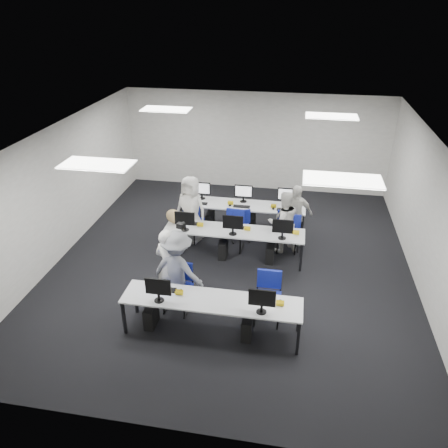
% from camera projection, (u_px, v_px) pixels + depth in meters
% --- Properties ---
extents(room, '(9.00, 9.02, 3.00)m').
position_uv_depth(room, '(233.00, 203.00, 9.42)').
color(room, black).
rests_on(room, ground).
extents(ceiling_panels, '(5.20, 4.60, 0.02)m').
position_uv_depth(ceiling_panels, '(234.00, 136.00, 8.72)').
color(ceiling_panels, white).
rests_on(ceiling_panels, room).
extents(desk_front, '(3.20, 0.70, 0.73)m').
position_uv_depth(desk_front, '(211.00, 302.00, 7.71)').
color(desk_front, silver).
rests_on(desk_front, ground).
extents(desk_mid, '(3.20, 0.70, 0.73)m').
position_uv_depth(desk_mid, '(234.00, 232.00, 9.97)').
color(desk_mid, silver).
rests_on(desk_mid, ground).
extents(desk_back, '(3.20, 0.70, 0.73)m').
position_uv_depth(desk_back, '(242.00, 206.00, 11.19)').
color(desk_back, silver).
rests_on(desk_back, ground).
extents(equipment_front, '(2.51, 0.41, 1.19)m').
position_uv_depth(equipment_front, '(201.00, 316.00, 7.87)').
color(equipment_front, '#0D21B4').
rests_on(equipment_front, desk_front).
extents(equipment_mid, '(2.91, 0.41, 1.19)m').
position_uv_depth(equipment_mid, '(226.00, 244.00, 10.14)').
color(equipment_mid, white).
rests_on(equipment_mid, desk_mid).
extents(equipment_back, '(2.91, 0.41, 1.19)m').
position_uv_depth(equipment_back, '(249.00, 218.00, 11.33)').
color(equipment_back, white).
rests_on(equipment_back, desk_back).
extents(chair_0, '(0.54, 0.58, 0.97)m').
position_uv_depth(chair_0, '(179.00, 296.00, 8.48)').
color(chair_0, navy).
rests_on(chair_0, ground).
extents(chair_1, '(0.48, 0.52, 0.98)m').
position_uv_depth(chair_1, '(267.00, 306.00, 8.20)').
color(chair_1, navy).
rests_on(chair_1, ground).
extents(chair_2, '(0.52, 0.56, 0.97)m').
position_uv_depth(chair_2, '(189.00, 228.00, 10.93)').
color(chair_2, navy).
rests_on(chair_2, ground).
extents(chair_3, '(0.50, 0.54, 0.96)m').
position_uv_depth(chair_3, '(234.00, 237.00, 10.55)').
color(chair_3, navy).
rests_on(chair_3, ground).
extents(chair_4, '(0.51, 0.55, 0.95)m').
position_uv_depth(chair_4, '(286.00, 238.00, 10.49)').
color(chair_4, navy).
rests_on(chair_4, ground).
extents(chair_5, '(0.50, 0.53, 0.83)m').
position_uv_depth(chair_5, '(194.00, 226.00, 11.12)').
color(chair_5, navy).
rests_on(chair_5, ground).
extents(chair_6, '(0.59, 0.61, 0.91)m').
position_uv_depth(chair_6, '(240.00, 229.00, 10.93)').
color(chair_6, navy).
rests_on(chair_6, ground).
extents(chair_7, '(0.49, 0.54, 0.98)m').
position_uv_depth(chair_7, '(290.00, 236.00, 10.58)').
color(chair_7, navy).
rests_on(chair_7, ground).
extents(handbag, '(0.47, 0.39, 0.33)m').
position_uv_depth(handbag, '(174.00, 216.00, 10.21)').
color(handbag, tan).
rests_on(handbag, desk_mid).
extents(student_0, '(0.71, 0.60, 1.65)m').
position_uv_depth(student_0, '(169.00, 267.00, 8.43)').
color(student_0, beige).
rests_on(student_0, ground).
extents(student_1, '(0.90, 0.81, 1.53)m').
position_uv_depth(student_1, '(283.00, 222.00, 10.25)').
color(student_1, beige).
rests_on(student_1, ground).
extents(student_2, '(0.94, 0.75, 1.69)m').
position_uv_depth(student_2, '(191.00, 209.00, 10.67)').
color(student_2, beige).
rests_on(student_2, ground).
extents(student_3, '(0.99, 0.72, 1.56)m').
position_uv_depth(student_3, '(294.00, 216.00, 10.49)').
color(student_3, beige).
rests_on(student_3, ground).
extents(photographer, '(1.18, 0.88, 1.63)m').
position_uv_depth(photographer, '(178.00, 270.00, 8.38)').
color(photographer, slate).
rests_on(photographer, ground).
extents(dslr_camera, '(0.19, 0.21, 0.10)m').
position_uv_depth(dslr_camera, '(181.00, 226.00, 8.11)').
color(dslr_camera, black).
rests_on(dslr_camera, photographer).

